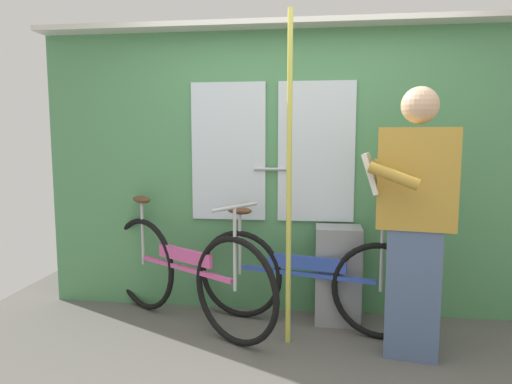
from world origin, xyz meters
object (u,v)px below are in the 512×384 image
bicycle_near_door (184,273)px  bicycle_leaning_behind (305,279)px  passenger_reading_newspaper (414,218)px  handrail_pole (289,182)px  trash_bin_by_wall (338,275)px

bicycle_near_door → bicycle_leaning_behind: 0.91m
passenger_reading_newspaper → handrail_pole: handrail_pole is taller
passenger_reading_newspaper → handrail_pole: bearing=2.0°
bicycle_leaning_behind → passenger_reading_newspaper: 0.95m
bicycle_near_door → handrail_pole: size_ratio=0.68×
bicycle_near_door → passenger_reading_newspaper: passenger_reading_newspaper is taller
bicycle_leaning_behind → handrail_pole: bearing=-97.3°
trash_bin_by_wall → handrail_pole: 0.93m
bicycle_near_door → passenger_reading_newspaper: 1.70m
bicycle_near_door → bicycle_leaning_behind: bicycle_near_door is taller
trash_bin_by_wall → bicycle_leaning_behind: bearing=-150.3°
handrail_pole → passenger_reading_newspaper: bearing=-7.8°
bicycle_leaning_behind → passenger_reading_newspaper: bearing=-13.9°
trash_bin_by_wall → handrail_pole: handrail_pole is taller
handrail_pole → bicycle_near_door: bearing=165.6°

